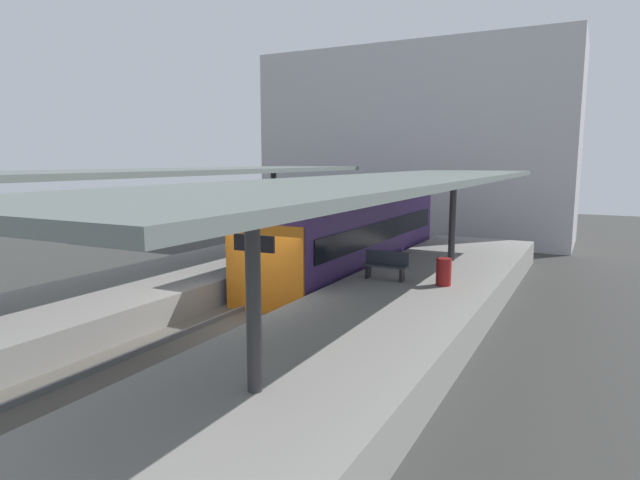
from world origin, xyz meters
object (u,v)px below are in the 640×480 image
object	(u,v)px
commuter_train	(351,235)
platform_sign	(254,265)
platform_bench	(386,264)
litter_bin	(444,272)

from	to	relation	value
commuter_train	platform_sign	distance (m)	10.86
commuter_train	platform_bench	size ratio (longest dim) A/B	8.84
commuter_train	platform_bench	distance (m)	4.59
platform_bench	platform_sign	xyz separation A→B (m)	(-0.12, -6.86, 1.16)
platform_sign	litter_bin	world-z (taller)	platform_sign
litter_bin	platform_sign	bearing A→B (deg)	-105.47
litter_bin	commuter_train	bearing A→B (deg)	141.62
commuter_train	platform_sign	world-z (taller)	commuter_train
platform_bench	litter_bin	bearing A→B (deg)	0.37
platform_sign	platform_bench	bearing A→B (deg)	88.99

